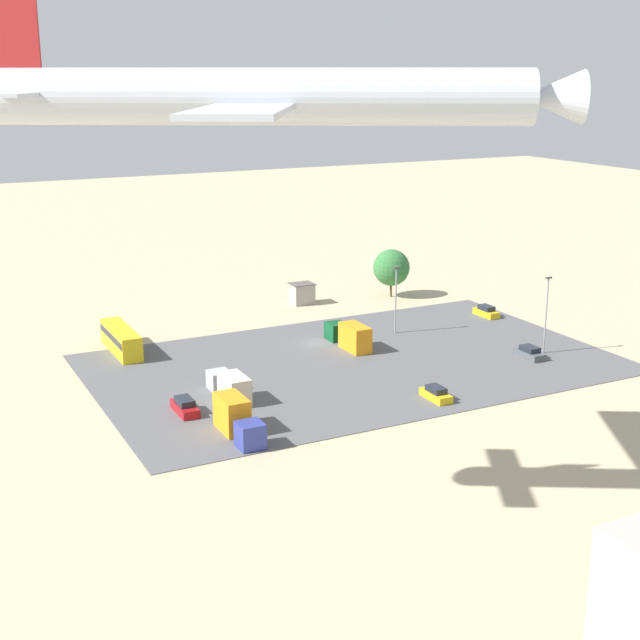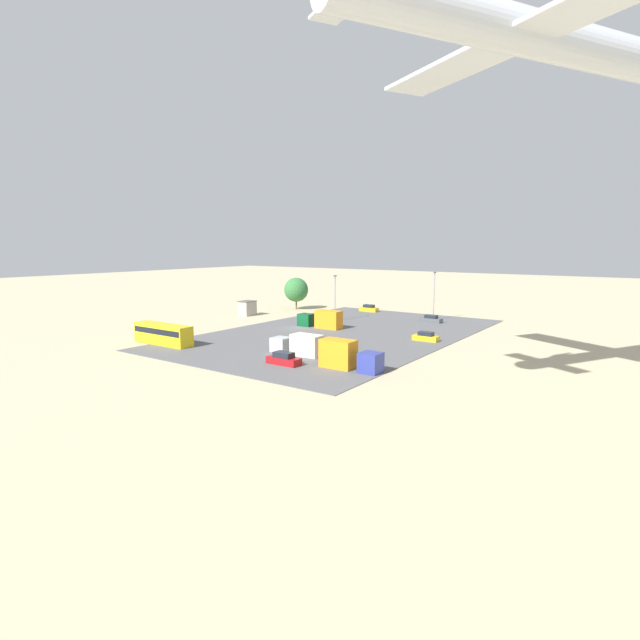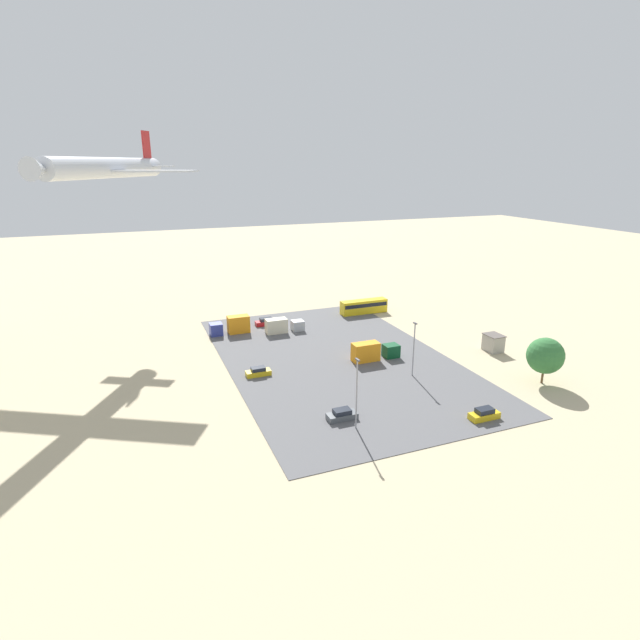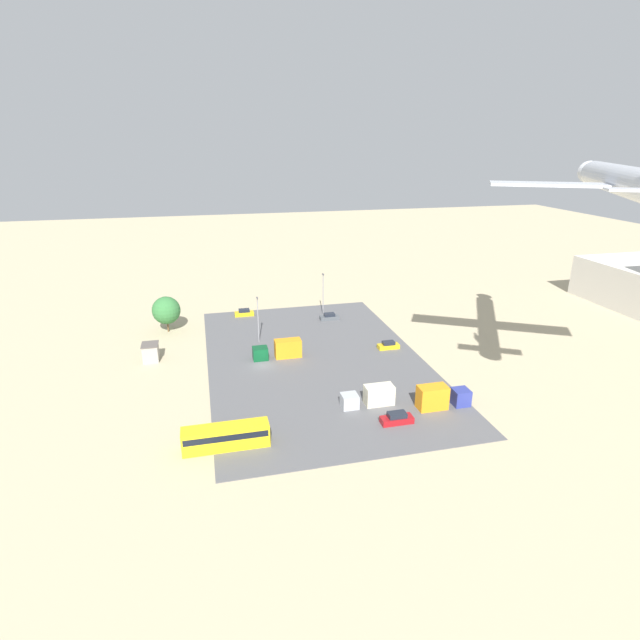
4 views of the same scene
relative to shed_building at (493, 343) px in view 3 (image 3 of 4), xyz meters
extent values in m
plane|color=tan|center=(7.06, 19.60, -1.63)|extent=(400.00, 400.00, 0.00)
cube|color=#565659|center=(7.06, 29.28, -1.59)|extent=(62.82, 38.70, 0.08)
cube|color=#9E998E|center=(0.00, 0.00, -0.07)|extent=(3.31, 2.73, 3.12)
cube|color=#59514C|center=(0.00, 0.00, 1.55)|extent=(3.55, 2.97, 0.12)
cube|color=gold|center=(31.33, 11.66, 0.03)|extent=(2.58, 11.28, 3.15)
cube|color=black|center=(31.33, 11.66, 0.60)|extent=(2.62, 10.83, 0.88)
cube|color=gold|center=(5.08, 44.28, -1.13)|extent=(1.73, 4.14, 0.85)
cube|color=#1E232D|center=(5.08, 44.28, -0.39)|extent=(1.45, 2.32, 0.62)
cube|color=maroon|center=(30.91, 35.66, -1.08)|extent=(1.82, 4.67, 0.94)
cube|color=#1E232D|center=(30.91, 35.66, -0.27)|extent=(1.53, 2.62, 0.69)
cube|color=gold|center=(-20.88, 18.95, -1.09)|extent=(1.73, 4.35, 0.92)
cube|color=#1E232D|center=(-20.88, 18.95, -0.30)|extent=(1.45, 2.43, 0.67)
cube|color=#4C5156|center=(-13.69, 37.34, -1.12)|extent=(1.90, 4.23, 0.85)
cube|color=#1E232D|center=(-13.69, 37.34, -0.38)|extent=(1.59, 2.37, 0.63)
cube|color=navy|center=(28.20, 47.06, -0.30)|extent=(2.43, 2.49, 2.51)
cube|color=orange|center=(28.20, 42.35, 0.24)|extent=(2.43, 4.43, 3.58)
cube|color=#0C4723|center=(4.34, 19.52, -0.38)|extent=(2.34, 2.74, 2.34)
cube|color=orange|center=(4.34, 24.69, 0.12)|extent=(2.34, 4.87, 3.34)
cube|color=#ADB2B7|center=(25.06, 30.39, -0.50)|extent=(2.36, 2.48, 2.10)
cube|color=beige|center=(25.06, 35.07, -0.05)|extent=(2.36, 4.41, 3.00)
cylinder|color=brown|center=(-14.61, 2.38, -0.34)|extent=(0.36, 0.36, 2.57)
sphere|color=#337038|center=(-14.61, 2.38, 3.12)|extent=(5.80, 5.80, 5.80)
cylinder|color=gray|center=(-16.58, 36.59, 3.27)|extent=(0.20, 0.20, 9.65)
cube|color=#4C4C51|center=(-16.58, 36.59, 8.28)|extent=(0.90, 0.28, 0.20)
cylinder|color=gray|center=(-4.38, 20.33, 2.94)|extent=(0.20, 0.20, 8.98)
cube|color=#4C4C51|center=(-4.38, 20.33, 7.61)|extent=(0.90, 0.28, 0.20)
cylinder|color=silver|center=(33.92, 63.84, 31.52)|extent=(33.79, 21.15, 3.75)
cone|color=silver|center=(16.96, 73.33, 31.52)|extent=(5.34, 5.12, 3.56)
cube|color=silver|center=(33.92, 63.84, 30.96)|extent=(20.56, 31.26, 0.36)
cube|color=silver|center=(47.34, 56.34, 31.71)|extent=(7.96, 11.48, 0.24)
cube|color=#B22323|center=(47.98, 55.98, 35.96)|extent=(3.01, 1.85, 5.86)
camera|label=1|loc=(57.86, 120.25, 33.21)|focal=50.00mm
camera|label=2|loc=(80.00, 75.99, 13.92)|focal=28.00mm
camera|label=3|loc=(-70.08, 62.96, 32.37)|focal=28.00mm
camera|label=4|loc=(88.63, 10.45, 36.35)|focal=28.00mm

